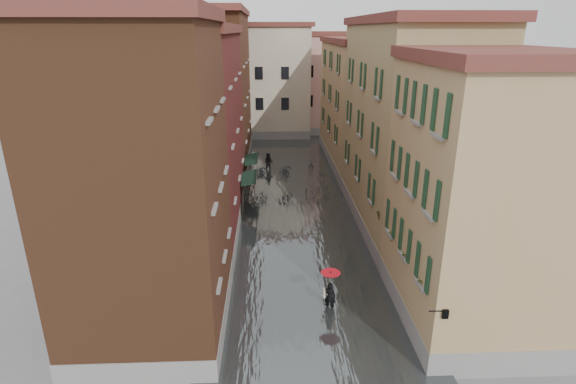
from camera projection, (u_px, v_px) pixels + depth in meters
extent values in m
plane|color=slate|center=(309.00, 295.00, 22.74)|extent=(120.00, 120.00, 0.00)
cube|color=#444A4B|center=(295.00, 201.00, 34.92)|extent=(10.00, 60.00, 0.20)
cube|color=brown|center=(146.00, 190.00, 18.37)|extent=(6.00, 8.00, 13.00)
cube|color=maroon|center=(190.00, 136.00, 28.79)|extent=(6.00, 14.00, 12.50)
cube|color=brown|center=(215.00, 93.00, 42.62)|extent=(6.00, 16.00, 14.00)
cube|color=#A58855|center=(479.00, 202.00, 19.19)|extent=(6.00, 8.00, 11.50)
cube|color=#95835A|center=(406.00, 130.00, 29.26)|extent=(6.00, 14.00, 13.00)
cube|color=#A58855|center=(361.00, 105.00, 43.61)|extent=(6.00, 16.00, 11.50)
cube|color=beige|center=(260.00, 82.00, 56.10)|extent=(12.00, 9.00, 13.00)
cube|color=tan|center=(329.00, 84.00, 58.51)|extent=(10.00, 9.00, 12.00)
cube|color=black|center=(249.00, 178.00, 32.64)|extent=(1.09, 3.24, 0.31)
cylinder|color=black|center=(241.00, 200.00, 31.49)|extent=(0.06, 0.06, 2.80)
cylinder|color=black|center=(244.00, 185.00, 34.53)|extent=(0.06, 0.06, 2.80)
cube|color=black|center=(251.00, 159.00, 37.31)|extent=(1.09, 3.33, 0.31)
cylinder|color=black|center=(245.00, 178.00, 36.12)|extent=(0.06, 0.06, 2.80)
cylinder|color=black|center=(247.00, 167.00, 39.25)|extent=(0.06, 0.06, 2.80)
cylinder|color=black|center=(437.00, 311.00, 16.21)|extent=(0.60, 0.05, 0.05)
cube|color=black|center=(445.00, 313.00, 16.26)|extent=(0.22, 0.22, 0.35)
cube|color=beige|center=(445.00, 313.00, 16.26)|extent=(0.14, 0.14, 0.24)
cube|color=brown|center=(424.00, 285.00, 17.80)|extent=(0.22, 0.85, 0.18)
imported|color=#265926|center=(425.00, 275.00, 17.65)|extent=(0.59, 0.51, 0.66)
cube|color=brown|center=(407.00, 258.00, 19.87)|extent=(0.22, 0.85, 0.18)
imported|color=#265926|center=(408.00, 250.00, 19.73)|extent=(0.59, 0.51, 0.66)
cube|color=brown|center=(394.00, 236.00, 22.00)|extent=(0.22, 0.85, 0.18)
imported|color=#265926|center=(395.00, 228.00, 21.85)|extent=(0.59, 0.51, 0.66)
cube|color=brown|center=(381.00, 215.00, 24.44)|extent=(0.22, 0.85, 0.18)
imported|color=#265926|center=(382.00, 208.00, 24.30)|extent=(0.59, 0.51, 0.66)
cube|color=brown|center=(372.00, 200.00, 26.63)|extent=(0.22, 0.85, 0.18)
imported|color=#265926|center=(372.00, 193.00, 26.49)|extent=(0.59, 0.51, 0.66)
imported|color=black|center=(330.00, 297.00, 21.27)|extent=(0.64, 0.52, 1.51)
cube|color=beige|center=(324.00, 293.00, 21.24)|extent=(0.08, 0.30, 0.38)
cylinder|color=black|center=(330.00, 286.00, 21.07)|extent=(0.02, 0.02, 1.00)
cone|color=red|center=(331.00, 275.00, 20.87)|extent=(0.94, 0.94, 0.28)
imported|color=black|center=(269.00, 162.00, 42.30)|extent=(1.02, 0.89, 1.79)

